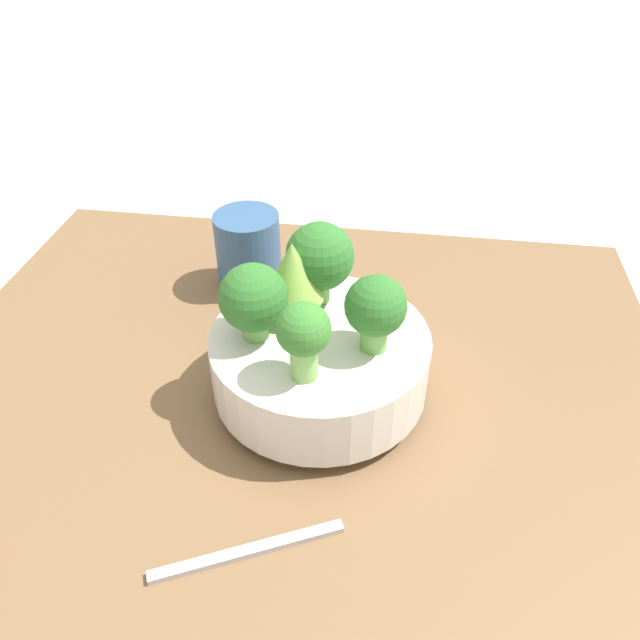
# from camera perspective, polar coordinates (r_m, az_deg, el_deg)

# --- Properties ---
(ground_plane) EXTENTS (6.00, 6.00, 0.00)m
(ground_plane) POSITION_cam_1_polar(r_m,az_deg,el_deg) (0.69, -2.80, -10.15)
(ground_plane) COLOR beige
(table) EXTENTS (0.81, 0.73, 0.05)m
(table) POSITION_cam_1_polar(r_m,az_deg,el_deg) (0.67, -2.86, -8.77)
(table) COLOR brown
(table) RESTS_ON ground_plane
(bowl) EXTENTS (0.22, 0.22, 0.08)m
(bowl) POSITION_cam_1_polar(r_m,az_deg,el_deg) (0.63, -0.00, -3.86)
(bowl) COLOR silver
(bowl) RESTS_ON table
(broccoli_floret_front) EXTENTS (0.05, 0.05, 0.08)m
(broccoli_floret_front) POSITION_cam_1_polar(r_m,az_deg,el_deg) (0.54, -1.52, -1.33)
(broccoli_floret_front) COLOR #7AB256
(broccoli_floret_front) RESTS_ON bowl
(broccoli_floret_right) EXTENTS (0.06, 0.06, 0.08)m
(broccoli_floret_right) POSITION_cam_1_polar(r_m,az_deg,el_deg) (0.57, 5.10, 1.04)
(broccoli_floret_right) COLOR #6BA34C
(broccoli_floret_right) RESTS_ON bowl
(romanesco_piece_far) EXTENTS (0.06, 0.06, 0.08)m
(romanesco_piece_far) POSITION_cam_1_polar(r_m,az_deg,el_deg) (0.61, -2.65, 4.35)
(romanesco_piece_far) COLOR #6BA34C
(romanesco_piece_far) RESTS_ON bowl
(broccoli_floret_back) EXTENTS (0.07, 0.07, 0.09)m
(broccoli_floret_back) POSITION_cam_1_polar(r_m,az_deg,el_deg) (0.63, -0.02, 5.73)
(broccoli_floret_back) COLOR #6BA34C
(broccoli_floret_back) RESTS_ON bowl
(broccoli_floret_left) EXTENTS (0.07, 0.07, 0.08)m
(broccoli_floret_left) POSITION_cam_1_polar(r_m,az_deg,el_deg) (0.59, -6.12, 1.90)
(broccoli_floret_left) COLOR #6BA34C
(broccoli_floret_left) RESTS_ON bowl
(cup) EXTENTS (0.08, 0.08, 0.10)m
(cup) POSITION_cam_1_polar(r_m,az_deg,el_deg) (0.80, -6.57, 6.31)
(cup) COLOR #33567F
(cup) RESTS_ON table
(fork) EXTENTS (0.15, 0.08, 0.01)m
(fork) POSITION_cam_1_polar(r_m,az_deg,el_deg) (0.55, -7.01, -20.17)
(fork) COLOR #B2B2B7
(fork) RESTS_ON table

